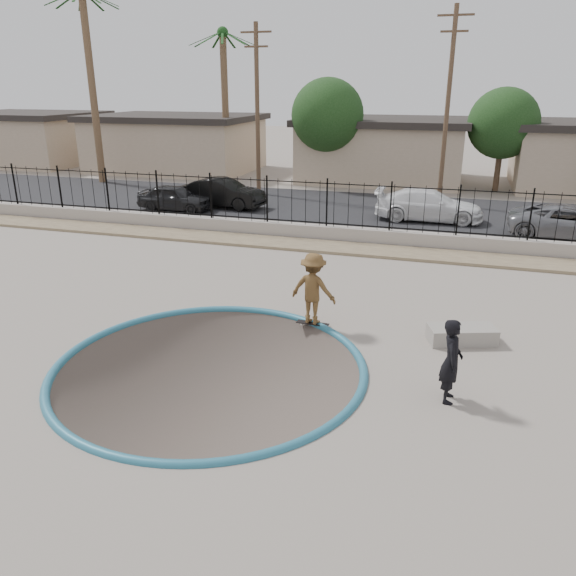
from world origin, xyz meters
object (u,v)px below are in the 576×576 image
at_px(skater, 313,292).
at_px(car_b, 223,193).
at_px(videographer, 451,361).
at_px(car_d, 569,222).
at_px(skateboard, 313,323).
at_px(car_a, 175,198).
at_px(concrete_ledge, 462,335).
at_px(car_c, 429,205).

height_order(skater, car_b, skater).
relative_size(skater, videographer, 1.08).
height_order(videographer, car_b, videographer).
relative_size(skater, car_d, 0.39).
xyz_separation_m(skateboard, car_b, (-8.11, 13.09, 0.69)).
relative_size(videographer, car_b, 0.40).
relative_size(videographer, car_a, 0.47).
distance_m(concrete_ledge, car_d, 12.09).
relative_size(concrete_ledge, car_b, 0.37).
relative_size(videographer, car_c, 0.36).
xyz_separation_m(skateboard, car_a, (-10.08, 11.68, 0.61)).
xyz_separation_m(car_a, car_d, (17.81, -0.19, 0.03)).
distance_m(skater, skateboard, 0.87).
relative_size(skater, car_c, 0.39).
distance_m(skater, concrete_ledge, 3.81).
distance_m(car_a, car_d, 17.82).
height_order(car_a, car_c, car_c).
relative_size(car_b, car_d, 0.92).
relative_size(skater, car_a, 0.50).
height_order(videographer, car_a, videographer).
bearing_deg(videographer, car_b, 33.49).
bearing_deg(car_c, skateboard, 169.58).
distance_m(skater, car_d, 13.86).
bearing_deg(car_a, car_b, -53.36).
xyz_separation_m(skateboard, car_d, (7.74, 11.49, 0.63)).
relative_size(skateboard, concrete_ledge, 0.54).
height_order(concrete_ledge, car_d, car_d).
xyz_separation_m(car_b, car_c, (10.20, 0.00, -0.02)).
relative_size(skateboard, car_d, 0.18).
relative_size(skateboard, car_a, 0.23).
relative_size(skateboard, videographer, 0.50).
height_order(skateboard, car_b, car_b).
relative_size(concrete_ledge, car_a, 0.43).
bearing_deg(car_b, car_c, -84.87).
bearing_deg(concrete_ledge, car_c, 97.21).
height_order(videographer, car_c, videographer).
relative_size(car_c, car_d, 1.02).
height_order(car_a, car_b, car_b).
relative_size(videographer, concrete_ledge, 1.09).
bearing_deg(car_d, car_a, 94.02).
height_order(car_b, car_d, car_b).
distance_m(videographer, car_b, 19.66).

